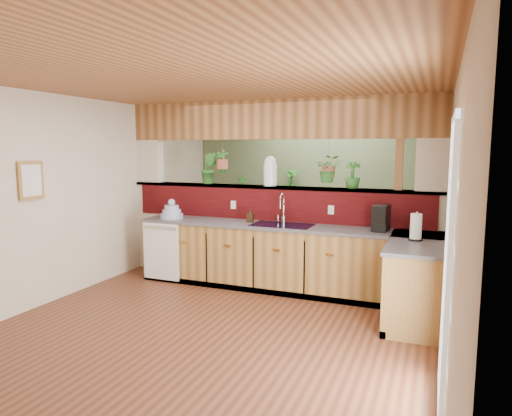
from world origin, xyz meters
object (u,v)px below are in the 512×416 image
at_px(faucet, 282,207).
at_px(glass_jar, 270,171).
at_px(soap_dispenser, 250,215).
at_px(coffee_maker, 381,219).
at_px(paper_towel, 416,227).
at_px(dish_stack, 172,212).
at_px(shelving_console, 269,224).

xyz_separation_m(faucet, glass_jar, (-0.26, 0.21, 0.48)).
xyz_separation_m(soap_dispenser, coffee_maker, (1.77, -0.02, 0.06)).
xyz_separation_m(coffee_maker, paper_towel, (0.43, -0.46, -0.00)).
xyz_separation_m(dish_stack, shelving_console, (0.66, 2.35, -0.49)).
height_order(dish_stack, glass_jar, glass_jar).
height_order(dish_stack, paper_towel, paper_towel).
xyz_separation_m(dish_stack, soap_dispenser, (1.20, 0.12, 0.01)).
bearing_deg(soap_dispenser, paper_towel, -12.07).
distance_m(coffee_maker, glass_jar, 1.73).
bearing_deg(coffee_maker, glass_jar, 175.20).
bearing_deg(coffee_maker, soap_dispenser, -173.00).
height_order(faucet, dish_stack, faucet).
relative_size(soap_dispenser, coffee_maker, 0.58).
relative_size(dish_stack, soap_dispenser, 1.74).
xyz_separation_m(glass_jar, shelving_console, (-0.71, 1.90, -1.10)).
bearing_deg(coffee_maker, paper_towel, -38.84).
height_order(soap_dispenser, paper_towel, paper_towel).
bearing_deg(faucet, shelving_console, 114.77).
bearing_deg(shelving_console, dish_stack, -128.59).
distance_m(coffee_maker, paper_towel, 0.63).
xyz_separation_m(faucet, coffee_maker, (1.34, -0.14, -0.07)).
height_order(faucet, coffee_maker, faucet).
relative_size(faucet, coffee_maker, 1.27).
bearing_deg(glass_jar, shelving_console, 110.61).
bearing_deg(glass_jar, faucet, -39.40).
height_order(paper_towel, shelving_console, paper_towel).
bearing_deg(soap_dispenser, dish_stack, -174.52).
distance_m(faucet, dish_stack, 1.65).
bearing_deg(dish_stack, soap_dispenser, 5.48).
bearing_deg(faucet, soap_dispenser, -164.59).
distance_m(faucet, paper_towel, 1.87).
distance_m(soap_dispenser, paper_towel, 2.25).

